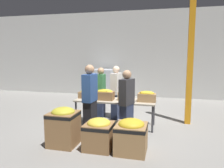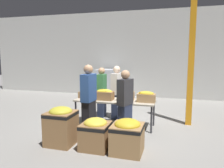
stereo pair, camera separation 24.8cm
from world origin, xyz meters
TOP-DOWN VIEW (x-y plane):
  - ground_plane at (0.00, 0.00)m, footprint 30.00×30.00m
  - wall_back at (0.00, 4.51)m, footprint 16.00×0.08m
  - sorting_table at (0.00, 0.00)m, footprint 2.22×0.74m
  - banana_box_0 at (-0.86, 0.09)m, footprint 0.45×0.33m
  - banana_box_1 at (-0.28, -0.05)m, footprint 0.49×0.31m
  - banana_box_2 at (0.30, 0.07)m, footprint 0.43×0.31m
  - banana_box_3 at (0.87, -0.02)m, footprint 0.47×0.26m
  - volunteer_0 at (-0.65, 0.77)m, footprint 0.22×0.43m
  - volunteer_1 at (0.43, -0.59)m, footprint 0.35×0.48m
  - volunteer_2 at (-0.14, 0.71)m, footprint 0.28×0.47m
  - volunteer_3 at (-0.48, -0.72)m, footprint 0.27×0.48m
  - donation_bin_0 at (-0.80, -1.57)m, footprint 0.60×0.60m
  - donation_bin_1 at (0.01, -1.57)m, footprint 0.58×0.58m
  - donation_bin_2 at (0.70, -1.57)m, footprint 0.62×0.62m
  - support_pillar at (1.99, 0.71)m, footprint 0.16×0.16m
  - pallet_stack_0 at (-1.46, 3.83)m, footprint 0.99×0.99m

SIDE VIEW (x-z plane):
  - ground_plane at x=0.00m, z-range 0.00..0.00m
  - donation_bin_1 at x=0.01m, z-range 0.02..0.68m
  - donation_bin_2 at x=0.70m, z-range 0.02..0.72m
  - donation_bin_0 at x=-0.80m, z-range 0.03..0.88m
  - pallet_stack_0 at x=-1.46m, z-range -0.01..1.30m
  - sorting_table at x=0.00m, z-range 0.31..1.06m
  - volunteer_0 at x=-0.65m, z-range 0.00..1.58m
  - volunteer_1 at x=0.43m, z-range 0.00..1.61m
  - volunteer_2 at x=-0.14m, z-range -0.01..1.64m
  - banana_box_0 at x=-0.86m, z-range 0.74..0.99m
  - volunteer_3 at x=-0.48m, z-range -0.01..1.74m
  - banana_box_2 at x=0.30m, z-range 0.74..1.03m
  - banana_box_3 at x=0.87m, z-range 0.74..1.03m
  - banana_box_1 at x=-0.28m, z-range 0.73..1.05m
  - wall_back at x=0.00m, z-range 0.00..4.00m
  - support_pillar at x=1.99m, z-range 0.00..4.00m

